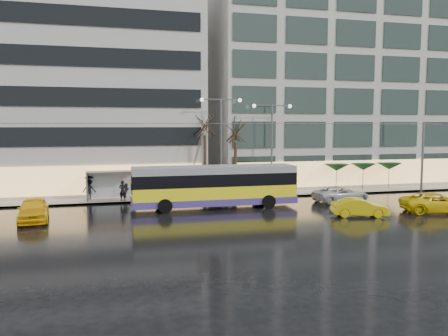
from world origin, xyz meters
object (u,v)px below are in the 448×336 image
object	(u,v)px
bus_shelter	(107,179)
street_lamp_near	(221,133)
taxi_a	(33,209)
trolleybus	(215,187)

from	to	relation	value
bus_shelter	street_lamp_near	size ratio (longest dim) A/B	0.47
bus_shelter	taxi_a	bearing A→B (deg)	-123.28
street_lamp_near	taxi_a	distance (m)	17.66
trolleybus	street_lamp_near	size ratio (longest dim) A/B	1.47
trolleybus	street_lamp_near	xyz separation A→B (m)	(1.84, 5.46, 4.33)
street_lamp_near	taxi_a	xyz separation A→B (m)	(-15.17, -7.41, -5.16)
bus_shelter	taxi_a	size ratio (longest dim) A/B	0.87
trolleybus	taxi_a	distance (m)	13.50
trolleybus	bus_shelter	world-z (taller)	trolleybus
street_lamp_near	taxi_a	bearing A→B (deg)	-153.97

